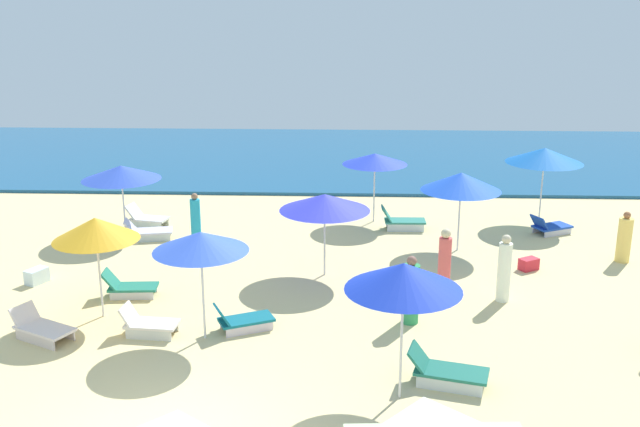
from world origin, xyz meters
TOP-DOWN VIEW (x-y plane):
  - ocean at (0.00, 23.08)m, footprint 60.00×13.85m
  - umbrella_0 at (6.38, 10.15)m, footprint 2.34×2.34m
  - umbrella_1 at (0.00, 4.03)m, footprint 2.06×2.06m
  - lounge_chair_1_0 at (0.76, 4.47)m, footprint 1.42×1.06m
  - lounge_chair_1_1 at (-1.29, 4.15)m, footprint 1.28×0.71m
  - umbrella_2 at (4.12, 1.71)m, footprint 2.13×2.13m
  - lounge_chair_2_0 at (5.03, 2.22)m, footprint 1.65×1.04m
  - umbrella_3 at (3.98, 12.96)m, footprint 2.13×2.13m
  - lounge_chair_3_0 at (4.86, 12.11)m, footprint 1.44×0.64m
  - umbrella_4 at (-3.86, 11.11)m, footprint 2.42×2.42m
  - lounge_chair_4_0 at (-3.44, 12.06)m, footprint 1.41×0.89m
  - lounge_chair_4_1 at (-3.08, 10.79)m, footprint 1.54×0.94m
  - umbrella_5 at (2.50, 7.98)m, footprint 2.40×2.40m
  - umbrella_7 at (-2.61, 5.08)m, footprint 1.97×1.97m
  - lounge_chair_7_0 at (-3.57, 3.86)m, footprint 1.55×1.21m
  - lounge_chair_7_1 at (-2.35, 6.31)m, footprint 1.36×0.68m
  - umbrella_8 at (9.48, 13.03)m, footprint 2.49×2.49m
  - lounge_chair_8_0 at (9.52, 11.84)m, footprint 1.43×1.13m
  - beachgoer_0 at (5.56, 6.87)m, footprint 0.45×0.45m
  - beachgoer_1 at (4.57, 5.03)m, footprint 0.42×0.42m
  - beachgoer_2 at (10.92, 9.35)m, footprint 0.41×0.41m
  - beachgoer_3 at (6.96, 6.38)m, footprint 0.42×0.42m
  - beachgoer_5 at (-1.47, 10.38)m, footprint 0.33×0.33m
  - cooler_box_0 at (8.11, 8.58)m, footprint 0.60×0.54m
  - cooler_box_1 at (-5.03, 7.09)m, footprint 0.57×0.67m

SIDE VIEW (x-z plane):
  - ocean at x=0.00m, z-range 0.00..0.12m
  - cooler_box_0 at x=8.11m, z-range 0.00..0.33m
  - cooler_box_1 at x=-5.03m, z-range 0.00..0.39m
  - lounge_chair_8_0 at x=9.52m, z-range -0.08..0.56m
  - lounge_chair_1_0 at x=0.76m, z-range -0.09..0.57m
  - lounge_chair_7_1 at x=-2.35m, z-range -0.09..0.60m
  - lounge_chair_4_1 at x=-3.08m, z-range -0.07..0.59m
  - lounge_chair_7_0 at x=-3.57m, z-range -0.08..0.60m
  - lounge_chair_1_1 at x=-1.29m, z-range -0.08..0.60m
  - lounge_chair_2_0 at x=5.03m, z-range -0.08..0.64m
  - lounge_chair_3_0 at x=4.86m, z-range -0.10..0.67m
  - lounge_chair_4_0 at x=-3.44m, z-range -0.08..0.66m
  - beachgoer_2 at x=10.92m, z-range -0.07..1.41m
  - beachgoer_1 at x=4.57m, z-range -0.07..1.55m
  - beachgoer_5 at x=-1.47m, z-range -0.05..1.55m
  - beachgoer_3 at x=6.96m, z-range -0.05..1.66m
  - beachgoer_0 at x=5.56m, z-range -0.04..1.65m
  - umbrella_5 at x=2.50m, z-range 0.91..3.16m
  - umbrella_4 at x=-3.86m, z-range 0.91..3.17m
  - umbrella_0 at x=6.38m, z-range 0.91..3.27m
  - umbrella_3 at x=3.98m, z-range 0.98..3.29m
  - umbrella_7 at x=-2.61m, z-range 0.95..3.37m
  - umbrella_1 at x=0.00m, z-range 1.01..3.47m
  - umbrella_8 at x=9.48m, z-range 1.02..3.55m
  - umbrella_2 at x=4.12m, z-range 1.08..3.76m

